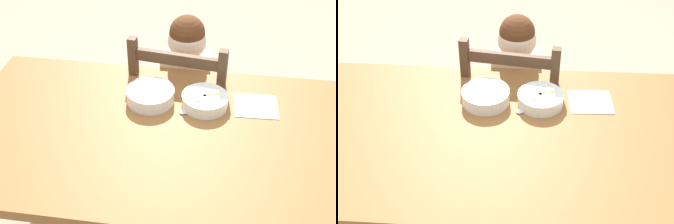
% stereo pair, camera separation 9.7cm
% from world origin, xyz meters
% --- Properties ---
extents(dining_table, '(1.51, 0.85, 0.74)m').
position_xyz_m(dining_table, '(0.00, 0.00, 0.64)').
color(dining_table, brown).
rests_on(dining_table, ground).
extents(dining_chair, '(0.47, 0.47, 0.91)m').
position_xyz_m(dining_chair, '(0.03, 0.48, 0.45)').
color(dining_chair, '#4C3422').
rests_on(dining_chair, ground).
extents(child_figure, '(0.32, 0.31, 0.96)m').
position_xyz_m(child_figure, '(0.04, 0.47, 0.63)').
color(child_figure, beige).
rests_on(child_figure, ground).
extents(bowl_of_peas, '(0.19, 0.19, 0.06)m').
position_xyz_m(bowl_of_peas, '(-0.07, 0.18, 0.77)').
color(bowl_of_peas, white).
rests_on(bowl_of_peas, dining_table).
extents(bowl_of_carrots, '(0.18, 0.18, 0.05)m').
position_xyz_m(bowl_of_carrots, '(0.15, 0.18, 0.77)').
color(bowl_of_carrots, white).
rests_on(bowl_of_carrots, dining_table).
extents(spoon, '(0.10, 0.12, 0.01)m').
position_xyz_m(spoon, '(0.09, 0.14, 0.74)').
color(spoon, silver).
rests_on(spoon, dining_table).
extents(paper_napkin, '(0.17, 0.16, 0.00)m').
position_xyz_m(paper_napkin, '(0.34, 0.20, 0.74)').
color(paper_napkin, white).
rests_on(paper_napkin, dining_table).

